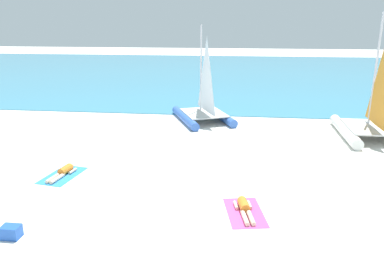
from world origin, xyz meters
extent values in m
plane|color=white|center=(0.00, 10.00, 0.00)|extent=(120.00, 120.00, 0.00)
cube|color=teal|center=(0.00, 32.47, 0.03)|extent=(120.00, 40.00, 0.05)
cylinder|color=blue|center=(-1.04, 10.93, 0.24)|extent=(2.12, 4.08, 0.48)
cylinder|color=blue|center=(1.00, 11.81, 0.24)|extent=(2.12, 4.08, 0.48)
cube|color=silver|center=(0.06, 11.18, 0.51)|extent=(3.11, 3.36, 0.06)
cylinder|color=silver|center=(-0.18, 11.74, 3.00)|extent=(0.10, 0.10, 5.04)
pyramid|color=white|center=(0.21, 10.82, 2.85)|extent=(0.93, 2.06, 4.23)
cylinder|color=white|center=(7.53, 9.20, 0.27)|extent=(0.66, 4.72, 0.54)
cube|color=silver|center=(8.76, 8.94, 0.57)|extent=(2.55, 3.08, 0.07)
cylinder|color=silver|center=(8.78, 9.61, 3.34)|extent=(0.11, 0.11, 5.61)
pyramid|color=orange|center=(8.75, 8.50, 3.17)|extent=(0.13, 2.47, 4.71)
cube|color=#338CD8|center=(-4.67, 2.64, 0.01)|extent=(1.39, 2.05, 0.01)
cylinder|color=orange|center=(-4.64, 2.83, 0.16)|extent=(0.40, 0.66, 0.30)
sphere|color=beige|center=(-4.57, 3.24, 0.16)|extent=(0.22, 0.22, 0.22)
cylinder|color=beige|center=(-4.83, 2.21, 0.08)|extent=(0.26, 0.79, 0.14)
cylinder|color=beige|center=(-4.66, 2.18, 0.08)|extent=(0.26, 0.79, 0.14)
cylinder|color=beige|center=(-4.83, 3.02, 0.07)|extent=(0.17, 0.46, 0.10)
cylinder|color=beige|center=(-4.40, 2.95, 0.07)|extent=(0.17, 0.46, 0.10)
cube|color=#D84C99|center=(2.24, 0.57, 0.01)|extent=(1.42, 2.07, 0.01)
cylinder|color=orange|center=(2.20, 0.77, 0.16)|extent=(0.41, 0.66, 0.30)
sphere|color=beige|center=(2.13, 1.17, 0.16)|extent=(0.22, 0.22, 0.22)
cylinder|color=beige|center=(2.23, 0.12, 0.08)|extent=(0.28, 0.79, 0.14)
cylinder|color=beige|center=(2.40, 0.15, 0.08)|extent=(0.28, 0.79, 0.14)
cylinder|color=beige|center=(1.96, 0.88, 0.07)|extent=(0.18, 0.46, 0.10)
cylinder|color=beige|center=(2.39, 0.96, 0.07)|extent=(0.18, 0.46, 0.10)
cube|color=blue|center=(-4.16, -1.56, 0.18)|extent=(0.50, 0.36, 0.36)
camera|label=1|loc=(1.79, -9.82, 5.75)|focal=34.55mm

